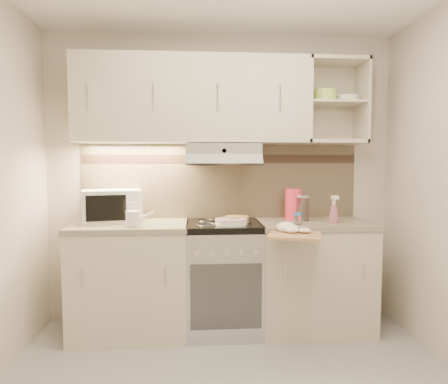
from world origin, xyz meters
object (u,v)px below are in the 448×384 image
at_px(watering_can, 134,218).
at_px(plate_stack, 231,222).
at_px(electric_range, 223,277).
at_px(pink_pitcher, 293,204).
at_px(spray_bottle, 334,211).
at_px(glass_jar, 303,208).
at_px(cutting_board, 295,235).
at_px(microwave, 112,206).

height_order(watering_can, plate_stack, watering_can).
bearing_deg(watering_can, electric_range, 11.01).
height_order(plate_stack, pink_pitcher, pink_pitcher).
height_order(watering_can, spray_bottle, spray_bottle).
height_order(glass_jar, spray_bottle, spray_bottle).
bearing_deg(plate_stack, spray_bottle, 3.70).
distance_m(plate_stack, spray_bottle, 0.85).
relative_size(glass_jar, cutting_board, 0.59).
bearing_deg(watering_can, spray_bottle, 0.60).
relative_size(spray_bottle, cutting_board, 0.65).
xyz_separation_m(spray_bottle, cutting_board, (-0.42, -0.39, -0.12)).
bearing_deg(spray_bottle, cutting_board, -141.94).
bearing_deg(cutting_board, microwave, 175.87).
height_order(pink_pitcher, cutting_board, pink_pitcher).
distance_m(plate_stack, cutting_board, 0.54).
bearing_deg(pink_pitcher, plate_stack, -147.40).
bearing_deg(glass_jar, cutting_board, -110.92).
distance_m(microwave, spray_bottle, 1.82).
bearing_deg(microwave, cutting_board, -37.06).
height_order(pink_pitcher, spray_bottle, pink_pitcher).
relative_size(plate_stack, spray_bottle, 1.08).
xyz_separation_m(electric_range, plate_stack, (0.05, -0.13, 0.47)).
distance_m(watering_can, cutting_board, 1.21).
bearing_deg(glass_jar, plate_stack, -163.51).
bearing_deg(pink_pitcher, watering_can, -158.75).
relative_size(pink_pitcher, cutting_board, 0.74).
height_order(plate_stack, cutting_board, plate_stack).
xyz_separation_m(pink_pitcher, cutting_board, (-0.13, -0.58, -0.16)).
bearing_deg(glass_jar, spray_bottle, -30.42).
height_order(electric_range, watering_can, watering_can).
bearing_deg(cutting_board, pink_pitcher, 95.78).
xyz_separation_m(watering_can, cutting_board, (1.17, -0.29, -0.10)).
relative_size(watering_can, pink_pitcher, 0.82).
bearing_deg(electric_range, pink_pitcher, 11.00).
bearing_deg(microwave, plate_stack, -28.62).
relative_size(watering_can, spray_bottle, 0.93).
xyz_separation_m(microwave, cutting_board, (1.39, -0.58, -0.16)).
xyz_separation_m(watering_can, pink_pitcher, (1.30, 0.29, 0.07)).
bearing_deg(pink_pitcher, cutting_board, -93.97).
relative_size(glass_jar, spray_bottle, 0.92).
bearing_deg(plate_stack, glass_jar, 16.49).
xyz_separation_m(microwave, pink_pitcher, (1.52, 0.00, 0.00)).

